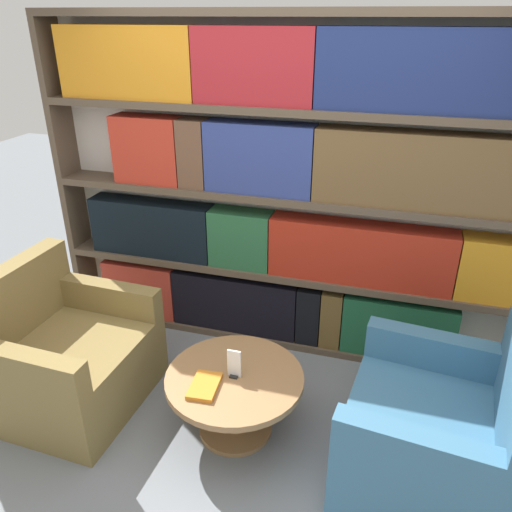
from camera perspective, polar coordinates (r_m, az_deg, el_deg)
name	(u,v)px	position (r m, az deg, el deg)	size (l,w,h in m)	color
ground_plane	(229,463)	(3.08, -3.11, -22.58)	(14.00, 14.00, 0.00)	slate
bookshelf	(288,197)	(3.48, 3.68, 6.77)	(3.49, 0.30, 2.34)	silver
armchair_left	(66,358)	(3.49, -20.90, -10.87)	(0.89, 0.96, 0.91)	olive
armchair_right	(437,436)	(2.94, 20.01, -18.74)	(0.95, 1.01, 0.91)	#386684
coffee_table	(235,391)	(3.06, -2.43, -15.20)	(0.81, 0.81, 0.41)	olive
table_sign	(234,365)	(2.93, -2.50, -12.35)	(0.08, 0.06, 0.18)	black
stray_book	(205,386)	(2.90, -5.90, -14.55)	(0.17, 0.25, 0.03)	orange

